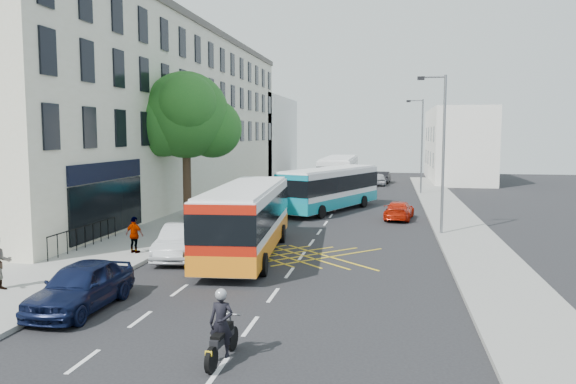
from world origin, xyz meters
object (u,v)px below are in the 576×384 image
at_px(lamp_near, 442,146).
at_px(distant_car_grey, 360,176).
at_px(pedestrian_far, 135,235).
at_px(parked_car_silver, 182,241).
at_px(red_hatchback, 399,210).
at_px(street_tree, 185,116).
at_px(lamp_far, 421,141).
at_px(bus_far, 339,174).
at_px(bus_mid, 330,188).
at_px(bus_near, 247,219).
at_px(distant_car_silver, 378,179).
at_px(motorbike, 222,327).
at_px(distant_car_dark, 383,177).
at_px(parked_car_blue, 81,286).

distance_m(lamp_near, distant_car_grey, 33.99).
bearing_deg(pedestrian_far, parked_car_silver, -163.02).
relative_size(red_hatchback, pedestrian_far, 2.46).
distance_m(parked_car_silver, distant_car_grey, 40.90).
xyz_separation_m(street_tree, lamp_far, (14.71, 17.03, -1.68)).
relative_size(bus_far, pedestrian_far, 7.32).
height_order(bus_mid, bus_far, bus_far).
relative_size(bus_mid, red_hatchback, 2.74).
distance_m(bus_near, bus_far, 26.02).
bearing_deg(pedestrian_far, distant_car_silver, -88.76).
distance_m(lamp_near, bus_mid, 11.07).
xyz_separation_m(lamp_far, motorbike, (-6.26, -37.41, -3.81)).
bearing_deg(distant_car_dark, parked_car_silver, 83.13).
bearing_deg(lamp_near, parked_car_blue, -128.44).
distance_m(distant_car_grey, distant_car_silver, 5.24).
relative_size(parked_car_blue, distant_car_dark, 1.13).
bearing_deg(parked_car_blue, parked_car_silver, 87.06).
xyz_separation_m(parked_car_silver, red_hatchback, (9.14, 12.64, -0.15)).
bearing_deg(motorbike, distant_car_grey, 93.29).
height_order(parked_car_blue, distant_car_silver, parked_car_blue).
xyz_separation_m(lamp_near, bus_near, (-8.57, -6.21, -3.03)).
bearing_deg(bus_near, bus_far, 81.57).
relative_size(motorbike, distant_car_dark, 0.52).
distance_m(lamp_near, red_hatchback, 6.96).
relative_size(distant_car_grey, distant_car_silver, 1.17).
bearing_deg(red_hatchback, lamp_near, 117.54).
distance_m(lamp_near, motorbike, 18.89).
bearing_deg(bus_far, lamp_far, 1.84).
bearing_deg(bus_mid, distant_car_grey, 110.17).
xyz_separation_m(street_tree, parked_car_blue, (3.21, -17.45, -5.57)).
distance_m(lamp_far, distant_car_dark, 12.54).
relative_size(motorbike, parked_car_silver, 0.45).
bearing_deg(bus_mid, distant_car_dark, 103.58).
xyz_separation_m(bus_far, red_hatchback, (4.98, -14.44, -1.14)).
height_order(motorbike, parked_car_silver, motorbike).
bearing_deg(lamp_far, distant_car_silver, 113.60).
height_order(motorbike, pedestrian_far, motorbike).
distance_m(lamp_far, distant_car_grey, 15.02).
distance_m(bus_far, distant_car_dark, 12.30).
height_order(distant_car_silver, pedestrian_far, pedestrian_far).
relative_size(red_hatchback, distant_car_grey, 0.89).
bearing_deg(motorbike, bus_far, 94.77).
height_order(lamp_far, bus_far, lamp_far).
bearing_deg(street_tree, distant_car_dark, 68.06).
bearing_deg(bus_mid, bus_far, 113.80).
distance_m(parked_car_blue, distant_car_grey, 48.05).
distance_m(distant_car_silver, pedestrian_far, 37.07).
relative_size(lamp_far, bus_mid, 0.76).
relative_size(street_tree, distant_car_silver, 2.37).
xyz_separation_m(parked_car_silver, distant_car_grey, (5.24, 40.57, -0.11)).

